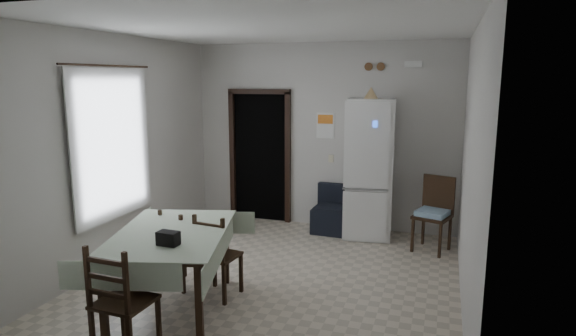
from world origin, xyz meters
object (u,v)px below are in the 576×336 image
Objects in this scene: corner_chair at (432,215)px; dining_chair_far_left at (183,247)px; fridge at (369,169)px; navy_seat at (334,209)px; dining_chair_far_right at (219,254)px; dining_chair_near_head at (124,300)px; dining_table at (173,272)px.

corner_chair is 1.14× the size of dining_chair_far_left.
navy_seat is (-0.53, 0.00, -0.67)m from fridge.
dining_chair_far_right reaches higher than dining_chair_far_left.
dining_chair_far_left is (-2.68, -2.04, -0.06)m from corner_chair.
corner_chair is at bearing -126.22° from dining_chair_far_left.
dining_chair_far_left is at bearing -76.15° from dining_chair_near_head.
fridge reaches higher than dining_chair_far_right.
dining_chair_far_right is 1.34m from dining_chair_near_head.
dining_table is at bearing -114.06° from corner_chair.
dining_table is 0.55m from dining_chair_far_right.
corner_chair is at bearing 31.21° from dining_table.
dining_chair_near_head reaches higher than dining_table.
navy_seat is at bearing 56.14° from dining_table.
dining_chair_far_right is at bearing -102.29° from navy_seat.
corner_chair is 1.09× the size of dining_chair_far_right.
dining_chair_far_left is 0.96× the size of dining_chair_far_right.
corner_chair is at bearing -128.16° from dining_chair_far_right.
corner_chair is 3.37m from dining_chair_far_left.
corner_chair is 3.59m from dining_table.
fridge is 2.18× the size of dining_chair_far_right.
fridge is 2.28× the size of dining_chair_far_left.
corner_chair reaches higher than navy_seat.
dining_table is at bearing -83.54° from dining_chair_near_head.
dining_chair_near_head is (-2.39, -3.48, 0.00)m from corner_chair.
corner_chair is (0.93, -0.39, -0.52)m from fridge.
dining_table is 0.86m from dining_chair_near_head.
dining_chair_far_left reaches higher than navy_seat.
dining_table is at bearing -105.00° from navy_seat.
fridge is 4.17m from dining_chair_near_head.
corner_chair is 0.99× the size of dining_chair_near_head.
corner_chair is 0.63× the size of dining_table.
fridge is 1.27× the size of dining_table.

